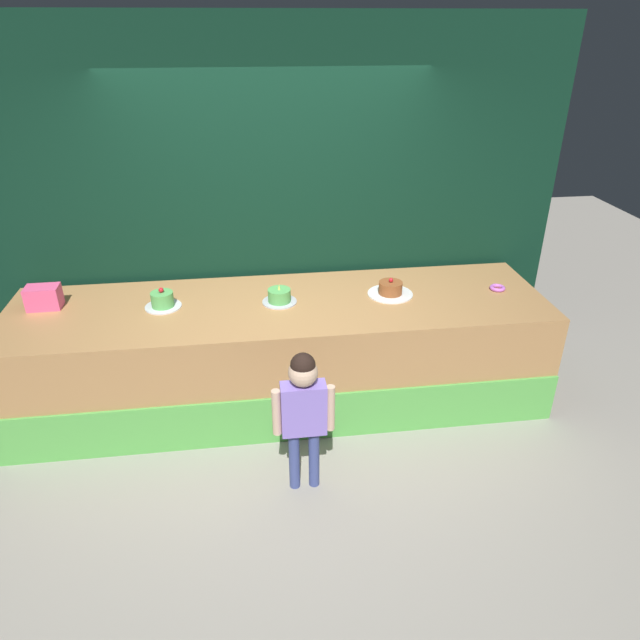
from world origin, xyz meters
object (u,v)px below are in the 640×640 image
pink_box (44,297)px  cake_center (279,296)px  donut (497,288)px  child_figure (304,404)px  cake_right (390,289)px  cake_left (163,300)px

pink_box → cake_center: 1.77m
donut → child_figure: bearing=-147.9°
donut → cake_center: (-1.76, 0.00, 0.03)m
child_figure → cake_right: size_ratio=2.89×
cake_left → cake_right: (1.76, -0.01, -0.01)m
donut → cake_center: bearing=180.0°
pink_box → donut: size_ratio=1.96×
child_figure → cake_center: 1.10m
cake_left → cake_center: size_ratio=1.03×
child_figure → donut: bearing=32.1°
child_figure → cake_right: (0.81, 1.09, 0.25)m
cake_center → cake_left: bearing=177.7°
donut → cake_center: size_ratio=0.47×
child_figure → cake_right: bearing=53.2°
cake_center → donut: bearing=-0.0°
child_figure → donut: 2.01m
child_figure → cake_center: child_figure is taller
cake_left → child_figure: bearing=-49.2°
donut → cake_right: cake_right is taller
donut → cake_center: 1.76m
child_figure → donut: size_ratio=8.35×
pink_box → child_figure: bearing=-33.5°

